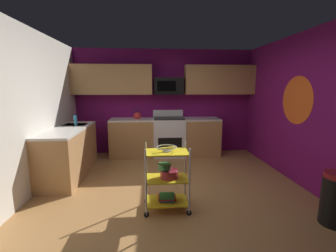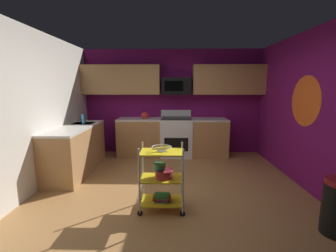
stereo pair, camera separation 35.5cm
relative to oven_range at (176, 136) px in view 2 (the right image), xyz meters
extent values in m
cube|color=#A87542|center=(-0.09, -2.10, -0.50)|extent=(4.40, 4.80, 0.04)
cube|color=#6B1156|center=(-0.09, 0.33, 0.82)|extent=(4.52, 0.06, 2.60)
cube|color=silver|center=(-2.32, -2.10, 0.82)|extent=(0.06, 4.80, 2.60)
cube|color=#6B1156|center=(2.14, -2.10, 0.82)|extent=(0.06, 4.80, 2.60)
cylinder|color=#E5591E|center=(2.11, -1.69, 0.97)|extent=(0.00, 0.84, 0.84)
cube|color=#B27F4C|center=(-0.09, 0.00, -0.04)|extent=(2.66, 0.60, 0.88)
cube|color=silver|center=(-0.09, 0.00, 0.42)|extent=(2.66, 0.60, 0.04)
cube|color=#B27F4C|center=(-1.99, -1.19, -0.04)|extent=(0.60, 1.77, 0.88)
cube|color=silver|center=(-1.99, -1.19, 0.42)|extent=(0.60, 1.77, 0.04)
cube|color=#B7BABC|center=(-1.99, -0.75, 0.36)|extent=(0.44, 0.36, 0.16)
cube|color=white|center=(0.00, 0.00, -0.02)|extent=(0.76, 0.64, 0.92)
cube|color=black|center=(0.00, -0.33, -0.13)|extent=(0.56, 0.01, 0.32)
cube|color=white|center=(0.00, 0.29, 0.53)|extent=(0.76, 0.06, 0.18)
cube|color=black|center=(0.00, 0.00, 0.45)|extent=(0.72, 0.60, 0.02)
cube|color=#B27F4C|center=(-1.34, 0.13, 1.37)|extent=(1.89, 0.33, 0.70)
cube|color=#B27F4C|center=(1.26, 0.13, 1.37)|extent=(1.71, 0.33, 0.70)
cube|color=black|center=(0.00, 0.11, 1.22)|extent=(0.70, 0.38, 0.40)
cube|color=black|center=(-0.06, -0.09, 1.22)|extent=(0.44, 0.01, 0.24)
cylinder|color=silver|center=(-0.51, -2.76, 0.00)|extent=(0.02, 0.02, 0.88)
cylinder|color=black|center=(-0.51, -2.76, -0.44)|extent=(0.07, 0.02, 0.07)
cylinder|color=silver|center=(0.05, -2.76, 0.00)|extent=(0.02, 0.02, 0.88)
cylinder|color=black|center=(0.05, -2.76, -0.44)|extent=(0.07, 0.02, 0.07)
cylinder|color=silver|center=(-0.51, -2.40, 0.00)|extent=(0.02, 0.02, 0.88)
cylinder|color=black|center=(-0.51, -2.40, -0.44)|extent=(0.07, 0.02, 0.07)
cylinder|color=silver|center=(0.05, -2.40, 0.00)|extent=(0.02, 0.02, 0.88)
cylinder|color=black|center=(0.05, -2.40, -0.44)|extent=(0.07, 0.02, 0.07)
cube|color=yellow|center=(-0.23, -2.58, -0.36)|extent=(0.57, 0.37, 0.02)
cube|color=yellow|center=(-0.23, -2.58, -0.03)|extent=(0.57, 0.37, 0.02)
cube|color=yellow|center=(-0.23, -2.58, 0.34)|extent=(0.57, 0.37, 0.02)
torus|color=silver|center=(-0.23, -2.58, 0.41)|extent=(0.27, 0.27, 0.01)
cylinder|color=silver|center=(-0.23, -2.58, 0.36)|extent=(0.12, 0.12, 0.02)
ellipsoid|color=yellow|center=(-0.18, -2.56, 0.40)|extent=(0.17, 0.09, 0.04)
ellipsoid|color=yellow|center=(-0.28, -2.59, 0.40)|extent=(0.17, 0.09, 0.04)
cylinder|color=maroon|center=(-0.20, -2.58, 0.04)|extent=(0.24, 0.24, 0.11)
torus|color=maroon|center=(-0.20, -2.58, 0.09)|extent=(0.25, 0.25, 0.01)
cylinder|color=#387F4C|center=(-0.26, -2.56, 0.13)|extent=(0.17, 0.17, 0.08)
torus|color=#387F4C|center=(-0.26, -2.56, 0.17)|extent=(0.18, 0.18, 0.01)
cube|color=#1E4C8C|center=(-0.23, -2.58, -0.33)|extent=(0.21, 0.16, 0.03)
cube|color=#B22626|center=(-0.23, -2.58, -0.31)|extent=(0.25, 0.17, 0.03)
cube|color=#26723F|center=(-0.23, -2.58, -0.28)|extent=(0.22, 0.20, 0.02)
sphere|color=red|center=(-0.76, 0.00, 0.51)|extent=(0.18, 0.18, 0.18)
sphere|color=black|center=(-0.76, 0.00, 0.60)|extent=(0.03, 0.03, 0.03)
cone|color=red|center=(-0.68, 0.00, 0.53)|extent=(0.09, 0.04, 0.06)
torus|color=black|center=(-0.76, 0.00, 0.63)|extent=(0.12, 0.01, 0.12)
cylinder|color=#2D8CBF|center=(-1.95, -0.86, 0.54)|extent=(0.06, 0.06, 0.20)
camera|label=1|loc=(-0.44, -5.54, 1.20)|focal=24.58mm
camera|label=2|loc=(-0.08, -5.55, 1.20)|focal=24.58mm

